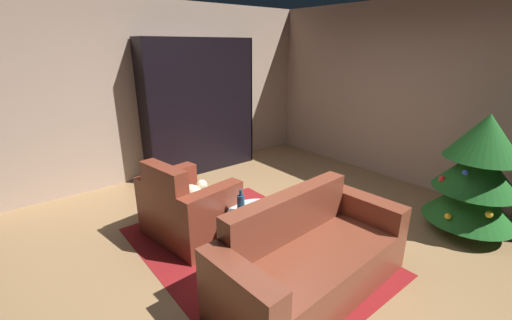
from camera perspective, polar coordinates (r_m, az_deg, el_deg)
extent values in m
plane|color=#96724A|center=(3.90, 3.60, -12.66)|extent=(6.34, 6.34, 0.00)
cube|color=tan|center=(5.54, 25.15, 10.04)|extent=(5.38, 0.06, 2.69)
cube|color=tan|center=(5.61, -15.04, 11.26)|extent=(0.06, 5.40, 2.69)
cube|color=maroon|center=(3.64, -0.74, -15.09)|extent=(2.62, 1.92, 0.01)
cube|color=black|center=(5.47, -8.64, 8.67)|extent=(0.03, 1.90, 2.16)
cube|color=black|center=(6.13, -1.89, 9.99)|extent=(0.39, 0.02, 2.16)
cube|color=black|center=(5.24, -18.59, 7.45)|extent=(0.39, 0.03, 2.16)
cube|color=black|center=(5.91, -9.05, -1.33)|extent=(0.37, 1.85, 0.03)
cube|color=black|center=(5.79, -9.23, 1.97)|extent=(0.37, 1.85, 0.03)
cube|color=black|center=(5.70, -9.42, 5.39)|extent=(0.37, 1.85, 0.02)
cube|color=black|center=(5.63, -9.61, 8.91)|extent=(0.37, 1.85, 0.02)
cube|color=black|center=(5.58, -9.82, 12.51)|extent=(0.37, 1.85, 0.02)
cube|color=black|center=(5.55, -10.03, 16.15)|extent=(0.37, 1.85, 0.02)
cube|color=black|center=(5.55, -10.25, 19.83)|extent=(0.37, 1.85, 0.03)
cube|color=black|center=(5.77, -10.34, 8.52)|extent=(0.05, 0.91, 0.57)
cube|color=black|center=(5.75, -10.21, 8.49)|extent=(0.03, 0.94, 0.60)
cube|color=#2C3F94|center=(6.39, -2.63, 1.64)|extent=(0.19, 0.05, 0.22)
cube|color=#A69F87|center=(6.37, -2.97, 1.71)|extent=(0.19, 0.03, 0.25)
cube|color=#443E24|center=(6.35, -3.24, 1.45)|extent=(0.19, 0.04, 0.21)
cube|color=red|center=(6.30, -3.43, 1.63)|extent=(0.23, 0.03, 0.28)
cube|color=orange|center=(6.28, -3.67, 1.26)|extent=(0.25, 0.04, 0.21)
cube|color=#BC9991|center=(6.30, -2.58, 4.58)|extent=(0.20, 0.03, 0.18)
cube|color=#408342|center=(6.28, -2.94, 4.64)|extent=(0.18, 0.04, 0.21)
cube|color=#A7A88E|center=(6.23, -3.11, 4.71)|extent=(0.24, 0.03, 0.25)
cube|color=#905696|center=(6.23, -3.57, 4.94)|extent=(0.18, 0.04, 0.30)
cube|color=#56242A|center=(6.18, -3.73, 4.56)|extent=(0.25, 0.03, 0.24)
cube|color=#423E18|center=(6.09, -2.82, 14.64)|extent=(0.24, 0.05, 0.26)
cube|color=orange|center=(6.05, -3.01, 14.33)|extent=(0.29, 0.04, 0.20)
cube|color=#3F3C24|center=(6.03, -3.43, 14.64)|extent=(0.26, 0.04, 0.27)
cube|color=orange|center=(6.02, -3.77, 14.66)|extent=(0.24, 0.03, 0.28)
cube|color=#9659A1|center=(6.03, -4.24, 14.41)|extent=(0.18, 0.03, 0.23)
cube|color=teal|center=(6.00, -4.53, 14.58)|extent=(0.19, 0.04, 0.27)
cube|color=#134892|center=(5.97, -5.00, 14.34)|extent=(0.19, 0.05, 0.23)
cube|color=red|center=(6.08, -2.79, 18.15)|extent=(0.24, 0.03, 0.30)
cube|color=navy|center=(6.04, -2.86, 18.06)|extent=(0.29, 0.03, 0.28)
cube|color=#86579D|center=(6.06, -3.45, 17.94)|extent=(0.20, 0.03, 0.25)
cube|color=#10499A|center=(6.00, -3.54, 17.86)|extent=(0.28, 0.04, 0.24)
cube|color=red|center=(6.01, -4.15, 17.75)|extent=(0.19, 0.04, 0.22)
cube|color=navy|center=(5.98, -4.54, 18.02)|extent=(0.21, 0.04, 0.28)
cube|color=brown|center=(3.88, -11.16, -9.85)|extent=(0.73, 0.82, 0.40)
cube|color=brown|center=(3.53, -15.31, -4.92)|extent=(0.64, 0.26, 0.51)
cube|color=brown|center=(3.53, -7.35, -10.05)|extent=(0.29, 0.75, 0.68)
cube|color=brown|center=(4.11, -14.66, -6.21)|extent=(0.29, 0.75, 0.68)
ellipsoid|color=beige|center=(3.80, -10.79, -5.53)|extent=(0.31, 0.22, 0.18)
sphere|color=beige|center=(3.84, -9.25, -4.29)|extent=(0.13, 0.13, 0.13)
cube|color=brown|center=(3.07, 9.65, -18.12)|extent=(0.86, 1.47, 0.41)
cube|color=brown|center=(3.01, 5.53, -9.34)|extent=(0.25, 1.43, 0.42)
cube|color=brown|center=(2.54, -2.77, -23.76)|extent=(0.79, 0.24, 0.64)
cube|color=brown|center=(3.59, 18.00, -10.70)|extent=(0.79, 0.24, 0.64)
cylinder|color=black|center=(3.44, 1.90, -13.31)|extent=(0.04, 0.04, 0.42)
cylinder|color=black|center=(3.69, 1.08, -10.81)|extent=(0.04, 0.04, 0.42)
cylinder|color=black|center=(3.52, -2.47, -12.46)|extent=(0.04, 0.04, 0.42)
cylinder|color=silver|center=(3.44, 0.27, -8.97)|extent=(0.61, 0.61, 0.02)
cube|color=red|center=(3.42, 0.47, -8.85)|extent=(0.21, 0.13, 0.02)
cube|color=#3F4F98|center=(3.41, 0.61, -8.54)|extent=(0.18, 0.15, 0.02)
cube|color=#B33B1F|center=(3.39, 0.47, -8.24)|extent=(0.21, 0.17, 0.03)
cube|color=#3B7948|center=(3.38, 0.56, -7.83)|extent=(0.17, 0.19, 0.03)
cylinder|color=#1D364F|center=(3.40, -2.60, -7.46)|extent=(0.08, 0.08, 0.18)
cylinder|color=#1D364F|center=(3.35, -2.63, -5.62)|extent=(0.03, 0.03, 0.06)
cylinder|color=brown|center=(4.62, 32.14, -9.34)|extent=(0.08, 0.08, 0.16)
cone|color=#1C5D1F|center=(4.49, 32.87, -5.65)|extent=(0.96, 0.96, 0.49)
cone|color=#1C5D1F|center=(4.37, 33.72, -1.26)|extent=(0.85, 0.85, 0.49)
cone|color=#1C5D1F|center=(4.27, 34.62, 3.35)|extent=(0.75, 0.75, 0.49)
sphere|color=yellow|center=(4.21, 29.97, -8.31)|extent=(0.07, 0.07, 0.07)
sphere|color=blue|center=(4.04, 32.15, -1.82)|extent=(0.06, 0.06, 0.06)
sphere|color=blue|center=(4.87, 33.24, -4.76)|extent=(0.06, 0.06, 0.06)
sphere|color=red|center=(4.27, 29.19, -2.85)|extent=(0.07, 0.07, 0.07)
sphere|color=yellow|center=(4.16, 34.98, -7.61)|extent=(0.07, 0.07, 0.07)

